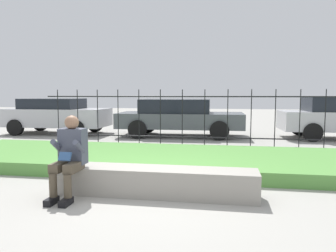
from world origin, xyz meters
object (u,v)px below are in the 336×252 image
Objects in this scene: stone_bench at (156,183)px; car_parked_center at (179,116)px; person_seated_reader at (70,154)px; car_parked_left at (56,115)px.

stone_bench is 7.09m from car_parked_center.
person_seated_reader is 0.27× the size of car_parked_center.
car_parked_left is at bearing 178.62° from car_parked_center.
person_seated_reader is 0.31× the size of car_parked_left.
person_seated_reader is at bearing -166.55° from stone_bench.
stone_bench is 2.50× the size of person_seated_reader.
stone_bench is at bearing -86.73° from car_parked_center.
car_parked_center is at bearing 0.70° from car_parked_left.
stone_bench is 0.67× the size of car_parked_center.
car_parked_center is at bearing 85.29° from person_seated_reader.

